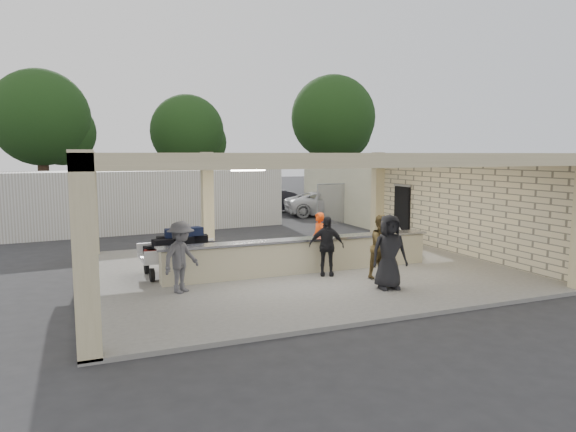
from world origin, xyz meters
name	(u,v)px	position (x,y,z in m)	size (l,w,h in m)	color
ground	(295,272)	(0.00, 0.00, 0.00)	(120.00, 120.00, 0.00)	#28282B
pavilion	(293,224)	(0.21, 0.66, 1.35)	(12.01, 10.00, 3.55)	slate
baggage_counter	(302,255)	(0.00, -0.50, 0.59)	(8.20, 0.58, 0.98)	#C4B892
luggage_cart	(180,249)	(-3.29, 0.52, 0.82)	(2.29, 1.46, 1.31)	silver
drum_fan	(390,235)	(4.42, 1.70, 0.60)	(0.86, 0.68, 0.93)	silver
baggage_handler	(319,238)	(0.91, 0.30, 0.90)	(0.58, 0.32, 1.60)	#E23E0B
passenger_a	(382,246)	(1.75, -1.97, 0.97)	(0.85, 0.37, 1.74)	brown
passenger_b	(326,246)	(0.47, -1.12, 0.93)	(0.98, 0.36, 1.67)	black
passenger_c	(181,257)	(-3.62, -1.39, 0.98)	(1.14, 0.40, 1.76)	#4E4D52
passenger_d	(389,252)	(1.28, -3.00, 1.04)	(0.92, 0.38, 1.88)	black
car_white_a	(328,203)	(7.20, 12.20, 0.69)	(2.27, 4.80, 1.37)	white
car_white_b	(359,199)	(10.42, 14.34, 0.65)	(1.54, 4.14, 1.31)	white
car_dark	(287,201)	(5.73, 14.76, 0.65)	(1.38, 3.92, 1.31)	black
container_white	(146,200)	(-3.04, 10.36, 1.37)	(12.62, 2.52, 2.73)	silver
fence	(418,199)	(11.00, 9.00, 1.05)	(12.06, 0.06, 2.03)	gray
tree_left	(46,122)	(-7.68, 24.16, 5.59)	(6.60, 6.30, 9.00)	#382619
tree_mid	(191,135)	(2.32, 26.16, 4.96)	(6.00, 5.60, 8.00)	#382619
tree_right	(335,121)	(14.32, 25.16, 6.21)	(7.20, 7.00, 10.00)	#382619
adjacent_building	(385,189)	(9.50, 10.00, 1.60)	(6.00, 8.00, 3.20)	beige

